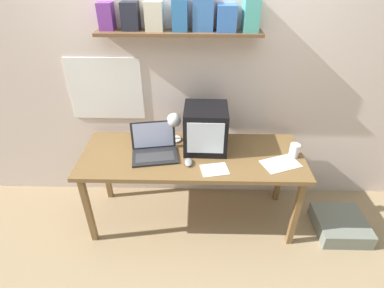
{
  "coord_description": "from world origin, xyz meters",
  "views": [
    {
      "loc": [
        0.04,
        -1.99,
        2.12
      ],
      "look_at": [
        0.0,
        0.0,
        0.82
      ],
      "focal_mm": 28.0,
      "sensor_mm": 36.0,
      "label": 1
    }
  ],
  "objects_px": {
    "computer_mouse": "(189,162)",
    "loose_paper_near_monitor": "(215,170)",
    "corner_desk": "(192,160)",
    "open_notebook": "(280,164)",
    "crt_monitor": "(206,128)",
    "desk_lamp": "(174,123)",
    "laptop": "(154,147)",
    "juice_glass": "(294,151)",
    "floor_cushion": "(340,225)"
  },
  "relations": [
    {
      "from": "desk_lamp",
      "to": "computer_mouse",
      "type": "xyz_separation_m",
      "value": [
        0.13,
        -0.29,
        -0.19
      ]
    },
    {
      "from": "computer_mouse",
      "to": "loose_paper_near_monitor",
      "type": "xyz_separation_m",
      "value": [
        0.2,
        -0.07,
        -0.01
      ]
    },
    {
      "from": "corner_desk",
      "to": "laptop",
      "type": "height_order",
      "value": "laptop"
    },
    {
      "from": "loose_paper_near_monitor",
      "to": "floor_cushion",
      "type": "height_order",
      "value": "loose_paper_near_monitor"
    },
    {
      "from": "juice_glass",
      "to": "computer_mouse",
      "type": "relative_size",
      "value": 1.05
    },
    {
      "from": "corner_desk",
      "to": "juice_glass",
      "type": "xyz_separation_m",
      "value": [
        0.82,
        -0.01,
        0.11
      ]
    },
    {
      "from": "desk_lamp",
      "to": "loose_paper_near_monitor",
      "type": "relative_size",
      "value": 1.29
    },
    {
      "from": "corner_desk",
      "to": "desk_lamp",
      "type": "xyz_separation_m",
      "value": [
        -0.15,
        0.16,
        0.26
      ]
    },
    {
      "from": "computer_mouse",
      "to": "open_notebook",
      "type": "relative_size",
      "value": 0.32
    },
    {
      "from": "computer_mouse",
      "to": "open_notebook",
      "type": "height_order",
      "value": "computer_mouse"
    },
    {
      "from": "corner_desk",
      "to": "loose_paper_near_monitor",
      "type": "distance_m",
      "value": 0.27
    },
    {
      "from": "crt_monitor",
      "to": "open_notebook",
      "type": "bearing_deg",
      "value": -19.54
    },
    {
      "from": "crt_monitor",
      "to": "desk_lamp",
      "type": "height_order",
      "value": "crt_monitor"
    },
    {
      "from": "loose_paper_near_monitor",
      "to": "open_notebook",
      "type": "distance_m",
      "value": 0.52
    },
    {
      "from": "laptop",
      "to": "desk_lamp",
      "type": "xyz_separation_m",
      "value": [
        0.15,
        0.15,
        0.14
      ]
    },
    {
      "from": "desk_lamp",
      "to": "open_notebook",
      "type": "distance_m",
      "value": 0.91
    },
    {
      "from": "corner_desk",
      "to": "desk_lamp",
      "type": "relative_size",
      "value": 6.13
    },
    {
      "from": "desk_lamp",
      "to": "computer_mouse",
      "type": "relative_size",
      "value": 2.76
    },
    {
      "from": "juice_glass",
      "to": "computer_mouse",
      "type": "distance_m",
      "value": 0.85
    },
    {
      "from": "open_notebook",
      "to": "laptop",
      "type": "bearing_deg",
      "value": 173.13
    },
    {
      "from": "crt_monitor",
      "to": "juice_glass",
      "type": "distance_m",
      "value": 0.73
    },
    {
      "from": "laptop",
      "to": "juice_glass",
      "type": "xyz_separation_m",
      "value": [
        1.12,
        -0.01,
        -0.01
      ]
    },
    {
      "from": "desk_lamp",
      "to": "loose_paper_near_monitor",
      "type": "bearing_deg",
      "value": -58.56
    },
    {
      "from": "crt_monitor",
      "to": "loose_paper_near_monitor",
      "type": "xyz_separation_m",
      "value": [
        0.07,
        -0.31,
        -0.18
      ]
    },
    {
      "from": "computer_mouse",
      "to": "floor_cushion",
      "type": "distance_m",
      "value": 1.5
    },
    {
      "from": "crt_monitor",
      "to": "computer_mouse",
      "type": "distance_m",
      "value": 0.32
    },
    {
      "from": "desk_lamp",
      "to": "loose_paper_near_monitor",
      "type": "distance_m",
      "value": 0.52
    },
    {
      "from": "crt_monitor",
      "to": "juice_glass",
      "type": "relative_size",
      "value": 3.27
    },
    {
      "from": "corner_desk",
      "to": "crt_monitor",
      "type": "relative_size",
      "value": 4.92
    },
    {
      "from": "crt_monitor",
      "to": "floor_cushion",
      "type": "height_order",
      "value": "crt_monitor"
    },
    {
      "from": "juice_glass",
      "to": "open_notebook",
      "type": "xyz_separation_m",
      "value": [
        -0.12,
        -0.11,
        -0.05
      ]
    },
    {
      "from": "laptop",
      "to": "desk_lamp",
      "type": "distance_m",
      "value": 0.26
    },
    {
      "from": "desk_lamp",
      "to": "computer_mouse",
      "type": "bearing_deg",
      "value": -77.04
    },
    {
      "from": "corner_desk",
      "to": "open_notebook",
      "type": "distance_m",
      "value": 0.7
    },
    {
      "from": "corner_desk",
      "to": "open_notebook",
      "type": "bearing_deg",
      "value": -9.39
    },
    {
      "from": "crt_monitor",
      "to": "desk_lamp",
      "type": "relative_size",
      "value": 1.25
    },
    {
      "from": "desk_lamp",
      "to": "floor_cushion",
      "type": "distance_m",
      "value": 1.73
    },
    {
      "from": "crt_monitor",
      "to": "loose_paper_near_monitor",
      "type": "height_order",
      "value": "crt_monitor"
    },
    {
      "from": "loose_paper_near_monitor",
      "to": "computer_mouse",
      "type": "bearing_deg",
      "value": 160.56
    },
    {
      "from": "floor_cushion",
      "to": "computer_mouse",
      "type": "bearing_deg",
      "value": -179.94
    },
    {
      "from": "corner_desk",
      "to": "floor_cushion",
      "type": "distance_m",
      "value": 1.45
    },
    {
      "from": "desk_lamp",
      "to": "floor_cushion",
      "type": "height_order",
      "value": "desk_lamp"
    },
    {
      "from": "crt_monitor",
      "to": "loose_paper_near_monitor",
      "type": "relative_size",
      "value": 1.6
    },
    {
      "from": "laptop",
      "to": "floor_cushion",
      "type": "bearing_deg",
      "value": -14.35
    },
    {
      "from": "desk_lamp",
      "to": "open_notebook",
      "type": "relative_size",
      "value": 0.9
    },
    {
      "from": "computer_mouse",
      "to": "loose_paper_near_monitor",
      "type": "relative_size",
      "value": 0.47
    },
    {
      "from": "corner_desk",
      "to": "floor_cushion",
      "type": "bearing_deg",
      "value": -5.59
    },
    {
      "from": "laptop",
      "to": "desk_lamp",
      "type": "relative_size",
      "value": 1.35
    },
    {
      "from": "laptop",
      "to": "computer_mouse",
      "type": "bearing_deg",
      "value": -35.44
    },
    {
      "from": "crt_monitor",
      "to": "corner_desk",
      "type": "bearing_deg",
      "value": -134.05
    }
  ]
}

